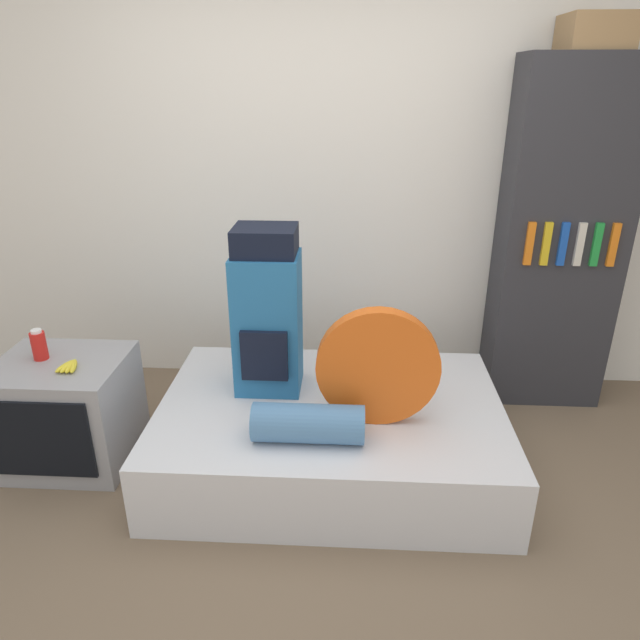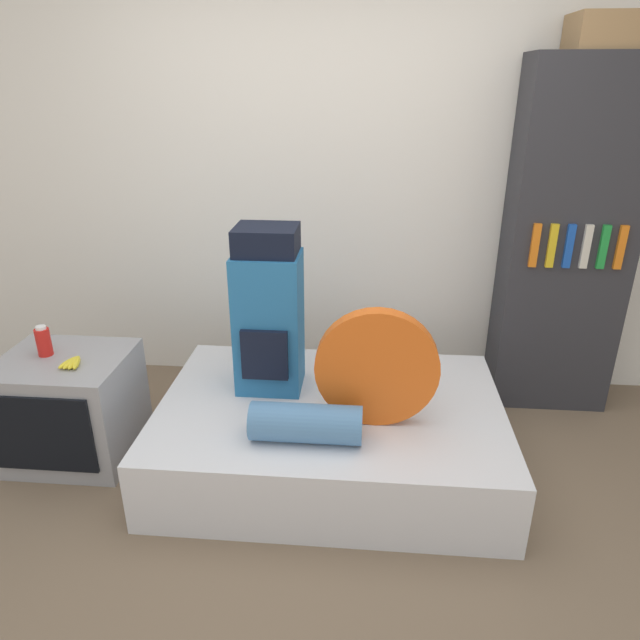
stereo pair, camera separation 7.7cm
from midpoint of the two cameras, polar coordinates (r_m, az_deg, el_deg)
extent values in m
plane|color=brown|center=(2.59, -1.69, -23.16)|extent=(16.00, 16.00, 0.00)
cube|color=white|center=(3.54, 1.32, 13.82)|extent=(8.00, 0.05, 2.60)
cube|color=silver|center=(3.00, 1.83, -11.21)|extent=(1.72, 1.19, 0.36)
cube|color=#23669E|center=(2.90, -4.36, -0.26)|extent=(0.33, 0.28, 0.72)
cube|color=black|center=(2.77, -4.58, 7.98)|extent=(0.30, 0.26, 0.13)
cube|color=black|center=(2.81, -4.79, -3.54)|extent=(0.23, 0.03, 0.26)
cylinder|color=#E05B19|center=(2.63, 6.54, -4.78)|extent=(0.57, 0.08, 0.57)
cylinder|color=teal|center=(2.58, -0.54, -10.28)|extent=(0.50, 0.18, 0.18)
cube|color=#939399|center=(3.27, -23.03, -7.96)|extent=(0.63, 0.54, 0.56)
cube|color=black|center=(3.06, -25.41, -10.34)|extent=(0.51, 0.02, 0.41)
cylinder|color=red|center=(3.19, -25.28, -2.01)|extent=(0.07, 0.07, 0.14)
cylinder|color=white|center=(3.16, -25.52, -0.70)|extent=(0.05, 0.05, 0.02)
ellipsoid|color=yellow|center=(3.05, -23.14, -3.92)|extent=(0.07, 0.14, 0.03)
ellipsoid|color=yellow|center=(3.04, -22.93, -3.93)|extent=(0.04, 0.14, 0.03)
ellipsoid|color=yellow|center=(3.04, -22.72, -3.95)|extent=(0.04, 0.14, 0.03)
ellipsoid|color=yellow|center=(3.03, -22.51, -3.96)|extent=(0.07, 0.14, 0.03)
cube|color=#2D2D33|center=(3.58, 23.98, 6.97)|extent=(0.67, 0.33, 1.99)
cube|color=orange|center=(3.34, 21.32, 6.96)|extent=(0.04, 0.02, 0.24)
cube|color=gold|center=(3.36, 22.79, 6.85)|extent=(0.04, 0.02, 0.24)
cube|color=#194CB2|center=(3.39, 24.24, 6.74)|extent=(0.04, 0.02, 0.24)
cube|color=beige|center=(3.42, 25.67, 6.63)|extent=(0.04, 0.02, 0.24)
cube|color=#1E8E38|center=(3.45, 27.06, 6.51)|extent=(0.04, 0.02, 0.24)
cube|color=orange|center=(3.49, 28.43, 6.40)|extent=(0.04, 0.02, 0.24)
cube|color=#99754C|center=(3.50, 27.14, 24.29)|extent=(0.32, 0.31, 0.17)
camera|label=1|loc=(0.04, -89.18, 0.35)|focal=32.00mm
camera|label=2|loc=(0.04, 90.82, -0.35)|focal=32.00mm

